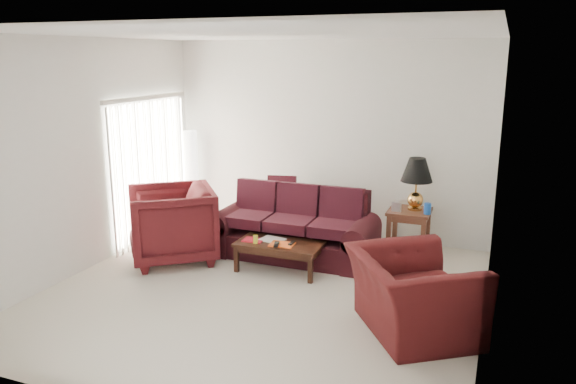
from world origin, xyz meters
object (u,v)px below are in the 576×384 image
Objects in this scene: end_table at (408,231)px; armchair_right at (413,294)px; sofa at (293,224)px; coffee_table at (279,257)px; armchair_left at (172,224)px; floor_lamp at (191,177)px.

armchair_right is (0.44, -2.38, 0.09)m from end_table.
sofa is 1.67m from end_table.
end_table is 0.50× the size of armchair_right.
coffee_table is at bearing 26.94° from armchair_right.
armchair_left is (-1.50, -0.72, 0.04)m from sofa.
floor_lamp is at bearing 165.96° from coffee_table.
end_table is 0.56× the size of armchair_left.
coffee_table is at bearing 57.63° from armchair_left.
armchair_right is (3.42, -0.90, -0.11)m from armchair_left.
armchair_left is at bearing 41.20° from armchair_right.
armchair_left is at bearing -154.35° from coffee_table.
sofa is 2.36m from floor_lamp.
armchair_left is (-2.99, -1.48, 0.20)m from end_table.
armchair_right is at bearing 37.44° from armchair_left.
floor_lamp is 1.78m from armchair_left.
floor_lamp reaches higher than armchair_left.
floor_lamp is at bearing 24.06° from armchair_right.
sofa is at bearing 77.81° from armchair_left.
armchair_right is at bearing -45.27° from sofa.
sofa is 1.45× the size of floor_lamp.
sofa reaches higher than coffee_table.
floor_lamp reaches higher than coffee_table.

